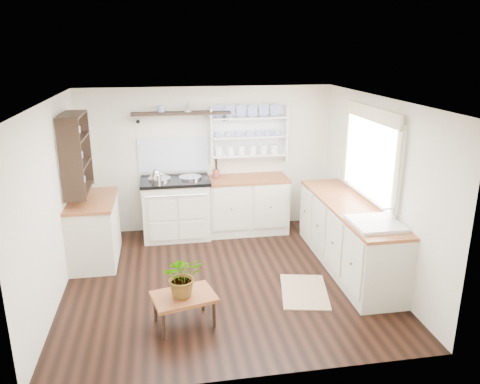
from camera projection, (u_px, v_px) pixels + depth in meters
floor at (224, 279)px, 6.07m from camera, size 4.00×3.80×0.01m
wall_back at (208, 159)px, 7.51m from camera, size 4.00×0.02×2.30m
wall_right at (377, 187)px, 6.04m from camera, size 0.02×3.80×2.30m
wall_left at (52, 204)px, 5.40m from camera, size 0.02×3.80×2.30m
ceiling at (222, 100)px, 5.37m from camera, size 4.00×3.80×0.01m
window at (371, 153)px, 6.05m from camera, size 0.08×1.55×1.22m
aga_cooker at (176, 207)px, 7.31m from camera, size 1.05×0.73×0.97m
back_cabinets at (248, 204)px, 7.53m from camera, size 1.27×0.63×0.90m
right_cabinets at (348, 235)px, 6.29m from camera, size 0.62×2.43×0.90m
belfast_sink at (375, 233)px, 5.49m from camera, size 0.55×0.60×0.45m
left_cabinets at (94, 229)px, 6.50m from camera, size 0.62×1.13×0.90m
plate_rack at (248, 134)px, 7.45m from camera, size 1.20×0.22×0.90m
high_shelf at (181, 114)px, 7.10m from camera, size 1.50×0.29×0.16m
left_shelving at (76, 153)px, 6.15m from camera, size 0.28×0.80×1.05m
kettle at (156, 176)px, 6.99m from camera, size 0.17×0.17×0.20m
utensil_crock at (216, 173)px, 7.37m from camera, size 0.11×0.11×0.13m
center_table at (184, 299)px, 5.00m from camera, size 0.74×0.61×0.35m
potted_plant at (183, 276)px, 4.92m from camera, size 0.45×0.40×0.46m
floor_rug at (304, 291)px, 5.75m from camera, size 0.71×0.94×0.02m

